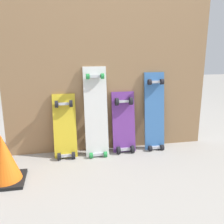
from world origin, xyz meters
TOP-DOWN VIEW (x-y plane):
  - ground_plane at (0.00, 0.00)m, footprint 12.00×12.00m
  - plywood_wall_panel at (0.00, 0.07)m, footprint 1.90×0.04m
  - skateboard_yellow at (-0.42, -0.04)m, footprint 0.20×0.21m
  - skateboard_white at (-0.14, -0.04)m, footprint 0.21×0.22m
  - skateboard_purple at (0.12, -0.03)m, footprint 0.22×0.19m
  - skateboard_blue at (0.43, -0.02)m, footprint 0.19×0.17m
  - traffic_cone at (-0.87, -0.43)m, footprint 0.27×0.27m

SIDE VIEW (x-z plane):
  - ground_plane at x=0.00m, z-range 0.00..0.00m
  - traffic_cone at x=-0.87m, z-range 0.00..0.36m
  - skateboard_yellow at x=-0.42m, z-range -0.07..0.56m
  - skateboard_purple at x=0.12m, z-range -0.06..0.56m
  - skateboard_blue at x=0.43m, z-range -0.07..0.73m
  - skateboard_white at x=-0.14m, z-range -0.07..0.80m
  - plywood_wall_panel at x=0.00m, z-range 0.00..1.42m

